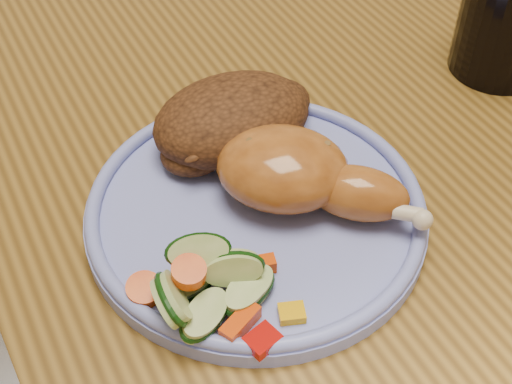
% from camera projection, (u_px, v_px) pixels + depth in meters
% --- Properties ---
extents(dining_table, '(0.90, 1.40, 0.75)m').
position_uv_depth(dining_table, '(279.00, 184.00, 0.64)').
color(dining_table, brown).
rests_on(dining_table, ground).
extents(chair_far, '(0.42, 0.42, 0.91)m').
position_uv_depth(chair_far, '(88.00, 14.00, 1.14)').
color(chair_far, '#4C2D16').
rests_on(chair_far, ground).
extents(plate, '(0.23, 0.23, 0.01)m').
position_uv_depth(plate, '(256.00, 213.00, 0.49)').
color(plate, '#7682D8').
rests_on(plate, dining_table).
extents(plate_rim, '(0.23, 0.23, 0.01)m').
position_uv_depth(plate_rim, '(256.00, 202.00, 0.48)').
color(plate_rim, '#7682D8').
rests_on(plate_rim, plate).
extents(chicken_leg, '(0.13, 0.14, 0.05)m').
position_uv_depth(chicken_leg, '(301.00, 174.00, 0.48)').
color(chicken_leg, '#A96023').
rests_on(chicken_leg, plate).
extents(rice_pilaf, '(0.13, 0.09, 0.05)m').
position_uv_depth(rice_pilaf, '(235.00, 119.00, 0.52)').
color(rice_pilaf, '#4B2912').
rests_on(rice_pilaf, plate).
extents(vegetable_pile, '(0.09, 0.09, 0.04)m').
position_uv_depth(vegetable_pile, '(212.00, 287.00, 0.42)').
color(vegetable_pile, '#A50A05').
rests_on(vegetable_pile, plate).
extents(drinking_glass, '(0.08, 0.08, 0.11)m').
position_uv_depth(drinking_glass, '(511.00, 12.00, 0.58)').
color(drinking_glass, black).
rests_on(drinking_glass, dining_table).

